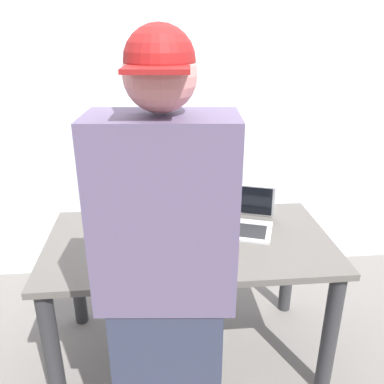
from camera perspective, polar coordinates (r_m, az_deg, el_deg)
ground_plane at (r=2.42m, az=-0.36°, el=-21.39°), size 8.00×8.00×0.00m
desk at (r=2.06m, az=-0.39°, el=-9.77°), size 1.38×0.74×0.71m
laptop at (r=2.12m, az=6.96°, el=-3.65°), size 0.40×0.39×0.20m
beer_bottle_green at (r=1.94m, az=-5.06°, el=-3.71°), size 0.07×0.07×0.30m
beer_bottle_amber at (r=2.07m, az=-4.98°, el=-1.87°), size 0.06×0.06×0.31m
beer_bottle_brown at (r=1.94m, az=-1.59°, el=-3.79°), size 0.08×0.08×0.29m
person_figure at (r=1.38m, az=-3.60°, el=-14.45°), size 0.45×0.30×1.69m
back_wall at (r=2.68m, az=-2.20°, el=14.43°), size 6.00×0.10×2.60m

